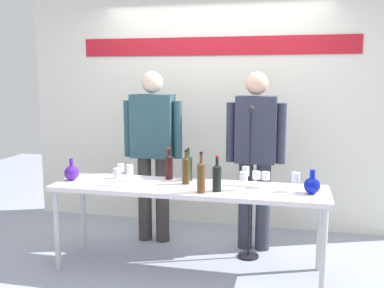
{
  "coord_description": "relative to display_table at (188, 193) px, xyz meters",
  "views": [
    {
      "loc": [
        0.87,
        -3.64,
        1.71
      ],
      "look_at": [
        0.0,
        0.15,
        1.11
      ],
      "focal_mm": 41.54,
      "sensor_mm": 36.0,
      "label": 1
    }
  ],
  "objects": [
    {
      "name": "back_wall",
      "position": [
        0.0,
        1.34,
        0.8
      ],
      "size": [
        4.4,
        0.11,
        3.0
      ],
      "color": "white",
      "rests_on": "ground"
    },
    {
      "name": "display_table",
      "position": [
        0.0,
        0.0,
        0.0
      ],
      "size": [
        2.38,
        0.6,
        0.77
      ],
      "color": "white",
      "rests_on": "ground"
    },
    {
      "name": "wine_glass_left_0",
      "position": [
        -0.68,
        0.15,
        0.16
      ],
      "size": [
        0.07,
        0.07,
        0.14
      ],
      "color": "white",
      "rests_on": "display_table"
    },
    {
      "name": "wine_glass_left_2",
      "position": [
        -0.61,
        -0.12,
        0.17
      ],
      "size": [
        0.06,
        0.06,
        0.15
      ],
      "color": "white",
      "rests_on": "display_table"
    },
    {
      "name": "decanter_blue_right",
      "position": [
        1.03,
        -0.03,
        0.13
      ],
      "size": [
        0.13,
        0.13,
        0.2
      ],
      "color": "#0A19B2",
      "rests_on": "display_table"
    },
    {
      "name": "wine_bottle_2",
      "position": [
        -0.05,
        0.21,
        0.19
      ],
      "size": [
        0.07,
        0.07,
        0.3
      ],
      "color": "#213424",
      "rests_on": "display_table"
    },
    {
      "name": "wine_glass_right_3",
      "position": [
        0.58,
        0.12,
        0.16
      ],
      "size": [
        0.07,
        0.07,
        0.13
      ],
      "color": "white",
      "rests_on": "display_table"
    },
    {
      "name": "presenter_right",
      "position": [
        0.52,
        0.63,
        0.29
      ],
      "size": [
        0.57,
        0.22,
        1.75
      ],
      "color": "#303440",
      "rests_on": "ground"
    },
    {
      "name": "wine_glass_right_1",
      "position": [
        0.48,
        -0.03,
        0.18
      ],
      "size": [
        0.07,
        0.07,
        0.16
      ],
      "color": "white",
      "rests_on": "display_table"
    },
    {
      "name": "wine_glass_right_4",
      "position": [
        0.66,
        0.09,
        0.16
      ],
      "size": [
        0.07,
        0.07,
        0.14
      ],
      "color": "white",
      "rests_on": "display_table"
    },
    {
      "name": "wine_glass_right_2",
      "position": [
        0.91,
        0.02,
        0.18
      ],
      "size": [
        0.07,
        0.07,
        0.16
      ],
      "color": "white",
      "rests_on": "display_table"
    },
    {
      "name": "ground_plane",
      "position": [
        0.0,
        0.0,
        -0.7
      ],
      "size": [
        10.0,
        10.0,
        0.0
      ],
      "primitive_type": "plane",
      "color": "#969EAD"
    },
    {
      "name": "wine_glass_right_0",
      "position": [
        0.48,
        0.15,
        0.18
      ],
      "size": [
        0.06,
        0.06,
        0.16
      ],
      "color": "white",
      "rests_on": "display_table"
    },
    {
      "name": "microphone_stand",
      "position": [
        0.49,
        0.4,
        -0.23
      ],
      "size": [
        0.2,
        0.2,
        1.45
      ],
      "color": "black",
      "rests_on": "ground"
    },
    {
      "name": "wine_bottle_1",
      "position": [
        -0.04,
        0.07,
        0.19
      ],
      "size": [
        0.07,
        0.07,
        0.3
      ],
      "color": "#432C11",
      "rests_on": "display_table"
    },
    {
      "name": "wine_bottle_3",
      "position": [
        -0.23,
        0.22,
        0.19
      ],
      "size": [
        0.07,
        0.07,
        0.3
      ],
      "color": "black",
      "rests_on": "display_table"
    },
    {
      "name": "decanter_blue_left",
      "position": [
        -1.09,
        -0.03,
        0.13
      ],
      "size": [
        0.14,
        0.14,
        0.2
      ],
      "color": "#461B93",
      "rests_on": "display_table"
    },
    {
      "name": "wine_bottle_0",
      "position": [
        0.16,
        -0.2,
        0.2
      ],
      "size": [
        0.07,
        0.07,
        0.34
      ],
      "color": "#56361C",
      "rests_on": "display_table"
    },
    {
      "name": "wine_glass_left_1",
      "position": [
        -0.55,
        0.06,
        0.17
      ],
      "size": [
        0.06,
        0.06,
        0.15
      ],
      "color": "white",
      "rests_on": "display_table"
    },
    {
      "name": "presenter_left",
      "position": [
        -0.52,
        0.63,
        0.31
      ],
      "size": [
        0.61,
        0.22,
        1.76
      ],
      "color": "#37302F",
      "rests_on": "ground"
    },
    {
      "name": "wine_bottle_4",
      "position": [
        0.27,
        -0.12,
        0.19
      ],
      "size": [
        0.07,
        0.07,
        0.3
      ],
      "color": "black",
      "rests_on": "display_table"
    }
  ]
}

